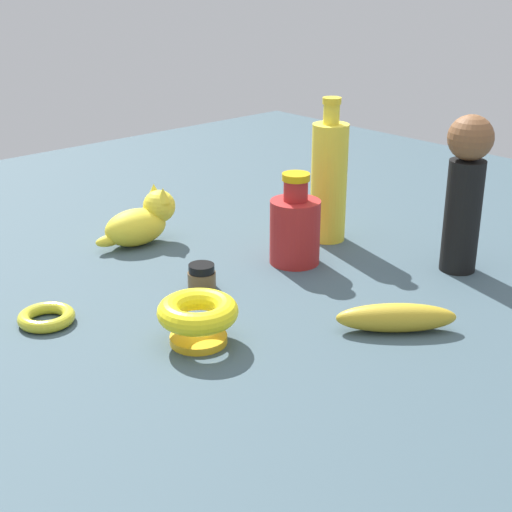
{
  "coord_description": "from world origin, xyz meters",
  "views": [
    {
      "loc": [
        0.69,
        0.76,
        0.47
      ],
      "look_at": [
        0.0,
        0.0,
        0.06
      ],
      "focal_mm": 52.99,
      "sensor_mm": 36.0,
      "label": 1
    }
  ],
  "objects": [
    {
      "name": "bottle_tall",
      "position": [
        -0.25,
        -0.08,
        0.11
      ],
      "size": [
        0.06,
        0.06,
        0.25
      ],
      "color": "yellow",
      "rests_on": "ground"
    },
    {
      "name": "cat_figurine",
      "position": [
        0.01,
        -0.28,
        0.04
      ],
      "size": [
        0.15,
        0.08,
        0.1
      ],
      "color": "yellow",
      "rests_on": "ground"
    },
    {
      "name": "person_figure_adult",
      "position": [
        -0.3,
        0.15,
        0.14
      ],
      "size": [
        0.08,
        0.08,
        0.25
      ],
      "color": "black",
      "rests_on": "ground"
    },
    {
      "name": "ground",
      "position": [
        0.0,
        0.0,
        0.0
      ],
      "size": [
        2.0,
        2.0,
        0.0
      ],
      "primitive_type": "plane",
      "color": "#384C56"
    },
    {
      "name": "bottle_short",
      "position": [
        -0.13,
        -0.04,
        0.06
      ],
      "size": [
        0.08,
        0.08,
        0.15
      ],
      "color": "#A92221",
      "rests_on": "ground"
    },
    {
      "name": "bowl",
      "position": [
        0.16,
        0.07,
        0.04
      ],
      "size": [
        0.11,
        0.11,
        0.06
      ],
      "color": "yellow",
      "rests_on": "ground"
    },
    {
      "name": "banana",
      "position": [
        -0.05,
        0.22,
        0.02
      ],
      "size": [
        0.15,
        0.14,
        0.04
      ],
      "primitive_type": "ellipsoid",
      "rotation": [
        0.0,
        0.0,
        5.57
      ],
      "color": "gold",
      "rests_on": "ground"
    },
    {
      "name": "nail_polish_jar",
      "position": [
        0.05,
        -0.07,
        0.02
      ],
      "size": [
        0.04,
        0.04,
        0.04
      ],
      "color": "brown",
      "rests_on": "ground"
    },
    {
      "name": "bangle",
      "position": [
        0.28,
        -0.12,
        0.01
      ],
      "size": [
        0.08,
        0.08,
        0.02
      ],
      "primitive_type": "torus",
      "color": "gold",
      "rests_on": "ground"
    }
  ]
}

